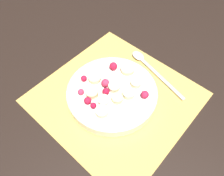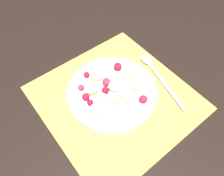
{
  "view_description": "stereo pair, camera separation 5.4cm",
  "coord_description": "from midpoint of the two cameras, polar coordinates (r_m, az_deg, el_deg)",
  "views": [
    {
      "loc": [
        -0.2,
        0.24,
        0.48
      ],
      "look_at": [
        0.01,
        0.01,
        0.04
      ],
      "focal_mm": 35.0,
      "sensor_mm": 36.0,
      "label": 1
    },
    {
      "loc": [
        -0.24,
        0.2,
        0.48
      ],
      "look_at": [
        0.01,
        0.01,
        0.04
      ],
      "focal_mm": 35.0,
      "sensor_mm": 36.0,
      "label": 2
    }
  ],
  "objects": [
    {
      "name": "spoon",
      "position": [
        0.64,
        6.72,
        6.04
      ],
      "size": [
        0.21,
        0.07,
        0.01
      ],
      "rotation": [
        0.0,
        0.0,
        6.05
      ],
      "color": "silver",
      "rests_on": "placemat"
    },
    {
      "name": "ground_plane",
      "position": [
        0.57,
        -1.74,
        -2.73
      ],
      "size": [
        3.0,
        3.0,
        0.0
      ],
      "primitive_type": "plane",
      "color": "black"
    },
    {
      "name": "fruit_bowl",
      "position": [
        0.55,
        -2.8,
        -1.27
      ],
      "size": [
        0.23,
        0.23,
        0.05
      ],
      "color": "silver",
      "rests_on": "placemat"
    },
    {
      "name": "placemat",
      "position": [
        0.57,
        -1.75,
        -2.56
      ],
      "size": [
        0.37,
        0.36,
        0.01
      ],
      "color": "#E0B251",
      "rests_on": "ground_plane"
    }
  ]
}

